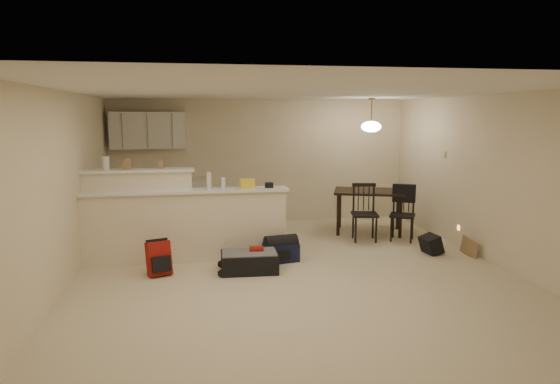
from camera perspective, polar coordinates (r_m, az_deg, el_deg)
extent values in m
plane|color=beige|center=(7.07, 1.81, -9.29)|extent=(7.00, 7.00, 0.00)
plane|color=white|center=(6.72, 1.92, 11.40)|extent=(7.00, 7.00, 0.00)
cube|color=beige|center=(10.21, -2.20, 3.51)|extent=(6.00, 0.02, 2.50)
cube|color=beige|center=(3.50, 13.86, -7.17)|extent=(6.00, 0.02, 2.50)
cube|color=beige|center=(6.83, -23.58, 0.11)|extent=(0.02, 7.00, 2.50)
cube|color=beige|center=(7.96, 23.51, 1.26)|extent=(0.02, 7.00, 2.50)
cube|color=beige|center=(7.66, -10.66, -3.94)|extent=(3.00, 0.28, 1.05)
cube|color=white|center=(7.56, -10.78, 0.09)|extent=(3.08, 0.38, 0.04)
cube|color=beige|center=(7.88, -15.78, -2.64)|extent=(1.60, 0.24, 1.35)
cube|color=white|center=(7.78, -15.99, 2.38)|extent=(1.68, 0.34, 0.04)
cube|color=white|center=(9.93, -14.84, 6.83)|extent=(1.40, 0.34, 0.70)
cube|color=white|center=(9.94, -13.43, -1.53)|extent=(1.80, 0.60, 0.90)
cube|color=beige|center=(9.25, 18.24, 4.07)|extent=(0.02, 0.12, 0.12)
cylinder|color=silver|center=(7.83, -19.28, 3.15)|extent=(0.10, 0.10, 0.20)
cube|color=olive|center=(7.79, -17.07, 3.08)|extent=(0.10, 0.07, 0.16)
cube|color=olive|center=(7.74, -13.51, 3.05)|extent=(0.08, 0.06, 0.12)
cylinder|color=silver|center=(7.54, -8.13, 1.29)|extent=(0.07, 0.07, 0.26)
cylinder|color=silver|center=(7.56, -6.50, 1.03)|extent=(0.06, 0.06, 0.18)
cube|color=olive|center=(7.59, -3.76, 0.95)|extent=(0.22, 0.18, 0.14)
cube|color=olive|center=(7.64, -1.26, 0.79)|extent=(0.12, 0.10, 0.08)
cylinder|color=silver|center=(7.54, -8.14, 1.07)|extent=(0.05, 0.05, 0.20)
cube|color=black|center=(9.44, 10.17, 0.06)|extent=(1.49, 1.22, 0.04)
cylinder|color=black|center=(9.18, 6.67, -2.65)|extent=(0.06, 0.06, 0.76)
cylinder|color=black|center=(9.20, 13.60, -2.81)|extent=(0.06, 0.06, 0.76)
cylinder|color=black|center=(9.85, 6.84, -1.87)|extent=(0.06, 0.06, 0.76)
cylinder|color=black|center=(9.87, 13.29, -2.02)|extent=(0.06, 0.06, 0.76)
cylinder|color=brown|center=(9.33, 10.42, 9.02)|extent=(0.02, 0.02, 0.50)
cylinder|color=brown|center=(9.34, 10.46, 10.43)|extent=(0.12, 0.12, 0.03)
ellipsoid|color=white|center=(9.33, 10.37, 7.36)|extent=(0.36, 0.36, 0.20)
cube|color=black|center=(7.14, -3.53, -8.00)|extent=(0.82, 0.56, 0.27)
cube|color=maroon|center=(7.15, -13.69, -7.37)|extent=(0.36, 0.29, 0.47)
cube|color=#13183B|center=(7.58, 0.11, -6.92)|extent=(0.55, 0.36, 0.28)
cube|color=black|center=(8.35, 16.89, -5.80)|extent=(0.26, 0.35, 0.29)
cube|color=olive|center=(8.38, 20.84, -5.97)|extent=(0.08, 0.37, 0.28)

